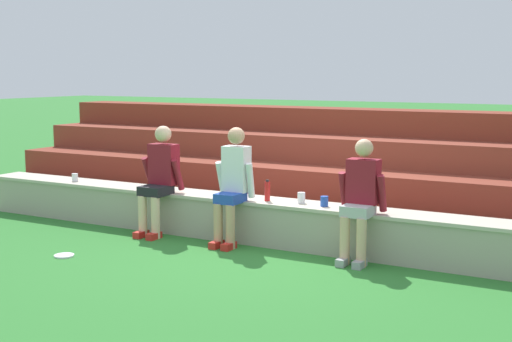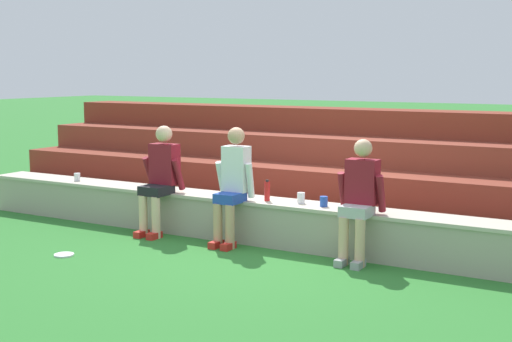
# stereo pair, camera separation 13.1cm
# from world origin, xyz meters

# --- Properties ---
(ground_plane) EXTENTS (80.00, 80.00, 0.00)m
(ground_plane) POSITION_xyz_m (0.00, 0.00, 0.00)
(ground_plane) COLOR #2D752D
(stone_seating_wall) EXTENTS (9.44, 0.51, 0.53)m
(stone_seating_wall) POSITION_xyz_m (0.00, 0.24, 0.28)
(stone_seating_wall) COLOR #A8A08E
(stone_seating_wall) RESTS_ON ground
(brick_bleachers) EXTENTS (10.83, 2.70, 1.52)m
(brick_bleachers) POSITION_xyz_m (0.00, 2.29, 0.57)
(brick_bleachers) COLOR brown
(brick_bleachers) RESTS_ON ground
(person_far_left) EXTENTS (0.55, 0.59, 1.39)m
(person_far_left) POSITION_xyz_m (-1.61, -0.02, 0.75)
(person_far_left) COLOR beige
(person_far_left) RESTS_ON ground
(person_left_of_center) EXTENTS (0.49, 0.54, 1.42)m
(person_left_of_center) POSITION_xyz_m (-0.51, -0.03, 0.75)
(person_left_of_center) COLOR tan
(person_left_of_center) RESTS_ON ground
(person_center) EXTENTS (0.52, 0.53, 1.35)m
(person_center) POSITION_xyz_m (1.11, -0.02, 0.73)
(person_center) COLOR #DBAD89
(person_center) RESTS_ON ground
(water_bottle_center_gap) EXTENTS (0.07, 0.07, 0.26)m
(water_bottle_center_gap) POSITION_xyz_m (-0.15, 0.18, 0.66)
(water_bottle_center_gap) COLOR red
(water_bottle_center_gap) RESTS_ON stone_seating_wall
(plastic_cup_middle) EXTENTS (0.09, 0.09, 0.12)m
(plastic_cup_middle) POSITION_xyz_m (0.59, 0.20, 0.59)
(plastic_cup_middle) COLOR blue
(plastic_cup_middle) RESTS_ON stone_seating_wall
(plastic_cup_left_end) EXTENTS (0.09, 0.09, 0.13)m
(plastic_cup_left_end) POSITION_xyz_m (0.27, 0.25, 0.60)
(plastic_cup_left_end) COLOR white
(plastic_cup_left_end) RESTS_ON stone_seating_wall
(plastic_cup_right_end) EXTENTS (0.09, 0.09, 0.11)m
(plastic_cup_right_end) POSITION_xyz_m (-3.27, 0.21, 0.59)
(plastic_cup_right_end) COLOR white
(plastic_cup_right_end) RESTS_ON stone_seating_wall
(frisbee) EXTENTS (0.23, 0.23, 0.02)m
(frisbee) POSITION_xyz_m (-1.90, -1.45, 0.01)
(frisbee) COLOR white
(frisbee) RESTS_ON ground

